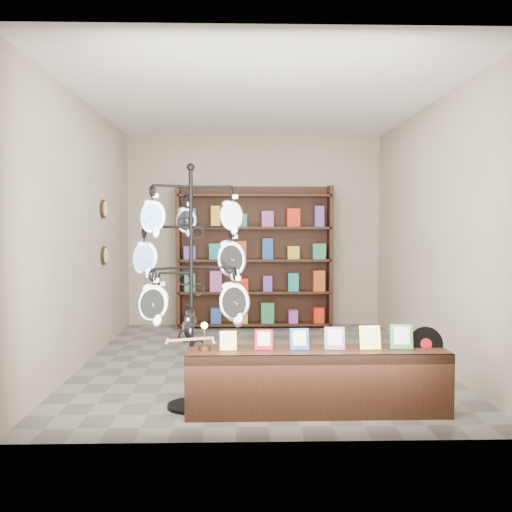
{
  "coord_description": "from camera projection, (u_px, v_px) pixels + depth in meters",
  "views": [
    {
      "loc": [
        -0.21,
        -6.59,
        1.58
      ],
      "look_at": [
        -0.06,
        -1.0,
        1.28
      ],
      "focal_mm": 40.0,
      "sensor_mm": 36.0,
      "label": 1
    }
  ],
  "objects": [
    {
      "name": "ground",
      "position": [
        259.0,
        361.0,
        6.66
      ],
      "size": [
        5.0,
        5.0,
        0.0
      ],
      "primitive_type": "plane",
      "color": "slate",
      "rests_on": "ground"
    },
    {
      "name": "room_envelope",
      "position": [
        259.0,
        202.0,
        6.57
      ],
      "size": [
        5.0,
        5.0,
        5.0
      ],
      "color": "#B7A793",
      "rests_on": "ground"
    },
    {
      "name": "display_tree",
      "position": [
        191.0,
        267.0,
        4.9
      ],
      "size": [
        1.09,
        1.06,
        2.11
      ],
      "rotation": [
        0.0,
        0.0,
        0.22
      ],
      "color": "black",
      "rests_on": "ground"
    },
    {
      "name": "front_shelf",
      "position": [
        317.0,
        381.0,
        4.81
      ],
      "size": [
        2.19,
        0.46,
        0.77
      ],
      "rotation": [
        0.0,
        0.0,
        0.0
      ],
      "color": "black",
      "rests_on": "ground"
    },
    {
      "name": "back_shelving",
      "position": [
        255.0,
        261.0,
        8.9
      ],
      "size": [
        2.42,
        0.36,
        2.2
      ],
      "color": "black",
      "rests_on": "ground"
    },
    {
      "name": "wall_clocks",
      "position": [
        104.0,
        232.0,
        7.33
      ],
      "size": [
        0.03,
        0.24,
        0.84
      ],
      "color": "black",
      "rests_on": "ground"
    }
  ]
}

